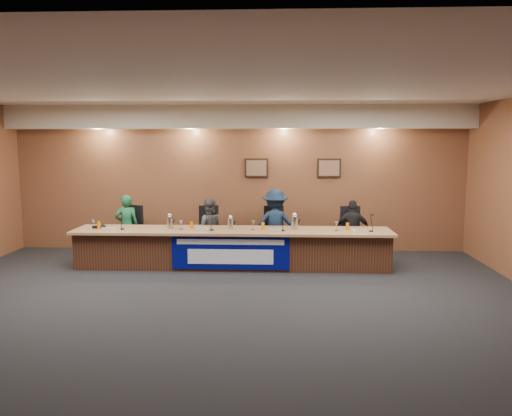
% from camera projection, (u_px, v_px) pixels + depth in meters
% --- Properties ---
extents(floor, '(10.00, 10.00, 0.00)m').
position_uv_depth(floor, '(218.00, 307.00, 7.36)').
color(floor, black).
rests_on(floor, ground).
extents(ceiling, '(10.00, 8.00, 0.04)m').
position_uv_depth(ceiling, '(215.00, 86.00, 6.94)').
color(ceiling, silver).
rests_on(ceiling, wall_back).
extents(wall_back, '(10.00, 0.04, 3.20)m').
position_uv_depth(wall_back, '(239.00, 179.00, 11.11)').
color(wall_back, brown).
rests_on(wall_back, floor).
extents(soffit, '(10.00, 0.50, 0.50)m').
position_uv_depth(soffit, '(237.00, 117.00, 10.69)').
color(soffit, beige).
rests_on(soffit, wall_back).
extents(dais_body, '(6.00, 0.80, 0.70)m').
position_uv_depth(dais_body, '(232.00, 249.00, 9.69)').
color(dais_body, '#422214').
rests_on(dais_body, floor).
extents(dais_top, '(6.10, 0.95, 0.05)m').
position_uv_depth(dais_top, '(232.00, 231.00, 9.60)').
color(dais_top, '#9A7048').
rests_on(dais_top, dais_body).
extents(banner, '(2.20, 0.02, 0.65)m').
position_uv_depth(banner, '(230.00, 252.00, 9.28)').
color(banner, '#010665').
rests_on(banner, dais_body).
extents(banner_text_upper, '(2.00, 0.01, 0.10)m').
position_uv_depth(banner_text_upper, '(230.00, 242.00, 9.24)').
color(banner_text_upper, silver).
rests_on(banner_text_upper, banner).
extents(banner_text_lower, '(1.60, 0.01, 0.28)m').
position_uv_depth(banner_text_lower, '(230.00, 257.00, 9.28)').
color(banner_text_lower, silver).
rests_on(banner_text_lower, banner).
extents(wall_photo_left, '(0.52, 0.04, 0.42)m').
position_uv_depth(wall_photo_left, '(256.00, 168.00, 11.03)').
color(wall_photo_left, black).
rests_on(wall_photo_left, wall_back).
extents(wall_photo_right, '(0.52, 0.04, 0.42)m').
position_uv_depth(wall_photo_right, '(329.00, 168.00, 10.96)').
color(wall_photo_right, black).
rests_on(wall_photo_right, wall_back).
extents(panelist_a, '(0.54, 0.40, 1.33)m').
position_uv_depth(panelist_a, '(127.00, 226.00, 10.48)').
color(panelist_a, '#165530').
rests_on(panelist_a, floor).
extents(panelist_b, '(0.67, 0.56, 1.26)m').
position_uv_depth(panelist_b, '(209.00, 228.00, 10.41)').
color(panelist_b, '#454448').
rests_on(panelist_b, floor).
extents(panelist_c, '(0.95, 0.57, 1.45)m').
position_uv_depth(panelist_c, '(275.00, 224.00, 10.34)').
color(panelist_c, '#102037').
rests_on(panelist_c, floor).
extents(panelist_d, '(0.76, 0.39, 1.24)m').
position_uv_depth(panelist_d, '(353.00, 230.00, 10.28)').
color(panelist_d, black).
rests_on(panelist_d, floor).
extents(office_chair_a, '(0.63, 0.63, 0.08)m').
position_uv_depth(office_chair_a, '(129.00, 234.00, 10.60)').
color(office_chair_a, black).
rests_on(office_chair_a, floor).
extents(office_chair_b, '(0.56, 0.56, 0.08)m').
position_uv_depth(office_chair_b, '(209.00, 235.00, 10.53)').
color(office_chair_b, black).
rests_on(office_chair_b, floor).
extents(office_chair_c, '(0.54, 0.54, 0.08)m').
position_uv_depth(office_chair_c, '(275.00, 235.00, 10.47)').
color(office_chair_c, black).
rests_on(office_chair_c, floor).
extents(office_chair_d, '(0.51, 0.51, 0.08)m').
position_uv_depth(office_chair_d, '(352.00, 236.00, 10.40)').
color(office_chair_d, black).
rests_on(office_chair_d, floor).
extents(nameplate_a, '(0.24, 0.08, 0.10)m').
position_uv_depth(nameplate_a, '(108.00, 229.00, 9.42)').
color(nameplate_a, white).
rests_on(nameplate_a, dais_top).
extents(microphone_a, '(0.07, 0.07, 0.02)m').
position_uv_depth(microphone_a, '(122.00, 229.00, 9.58)').
color(microphone_a, black).
rests_on(microphone_a, dais_top).
extents(juice_glass_a, '(0.06, 0.06, 0.15)m').
position_uv_depth(juice_glass_a, '(99.00, 225.00, 9.61)').
color(juice_glass_a, orange).
rests_on(juice_glass_a, dais_top).
extents(water_glass_a, '(0.08, 0.08, 0.18)m').
position_uv_depth(water_glass_a, '(94.00, 224.00, 9.68)').
color(water_glass_a, silver).
rests_on(water_glass_a, dais_top).
extents(nameplate_b, '(0.24, 0.08, 0.10)m').
position_uv_depth(nameplate_b, '(201.00, 229.00, 9.40)').
color(nameplate_b, white).
rests_on(nameplate_b, dais_top).
extents(microphone_b, '(0.07, 0.07, 0.02)m').
position_uv_depth(microphone_b, '(212.00, 230.00, 9.49)').
color(microphone_b, black).
rests_on(microphone_b, dais_top).
extents(juice_glass_b, '(0.06, 0.06, 0.15)m').
position_uv_depth(juice_glass_b, '(192.00, 225.00, 9.60)').
color(juice_glass_b, orange).
rests_on(juice_glass_b, dais_top).
extents(water_glass_b, '(0.08, 0.08, 0.18)m').
position_uv_depth(water_glass_b, '(181.00, 225.00, 9.57)').
color(water_glass_b, silver).
rests_on(water_glass_b, dais_top).
extents(nameplate_c, '(0.24, 0.08, 0.10)m').
position_uv_depth(nameplate_c, '(275.00, 230.00, 9.27)').
color(nameplate_c, white).
rests_on(nameplate_c, dais_top).
extents(microphone_c, '(0.07, 0.07, 0.02)m').
position_uv_depth(microphone_c, '(283.00, 230.00, 9.43)').
color(microphone_c, black).
rests_on(microphone_c, dais_top).
extents(juice_glass_c, '(0.06, 0.06, 0.15)m').
position_uv_depth(juice_glass_c, '(263.00, 226.00, 9.52)').
color(juice_glass_c, orange).
rests_on(juice_glass_c, dais_top).
extents(water_glass_c, '(0.08, 0.08, 0.18)m').
position_uv_depth(water_glass_c, '(253.00, 225.00, 9.54)').
color(water_glass_c, silver).
rests_on(water_glass_c, dais_top).
extents(nameplate_d, '(0.24, 0.08, 0.10)m').
position_uv_depth(nameplate_d, '(361.00, 230.00, 9.24)').
color(nameplate_d, white).
rests_on(nameplate_d, dais_top).
extents(microphone_d, '(0.07, 0.07, 0.02)m').
position_uv_depth(microphone_d, '(371.00, 231.00, 9.36)').
color(microphone_d, black).
rests_on(microphone_d, dais_top).
extents(juice_glass_d, '(0.06, 0.06, 0.15)m').
position_uv_depth(juice_glass_d, '(347.00, 227.00, 9.46)').
color(juice_glass_d, orange).
rests_on(juice_glass_d, dais_top).
extents(water_glass_d, '(0.08, 0.08, 0.18)m').
position_uv_depth(water_glass_d, '(336.00, 226.00, 9.44)').
color(water_glass_d, silver).
rests_on(water_glass_d, dais_top).
extents(carafe_left, '(0.12, 0.12, 0.25)m').
position_uv_depth(carafe_left, '(170.00, 223.00, 9.62)').
color(carafe_left, silver).
rests_on(carafe_left, dais_top).
extents(carafe_mid, '(0.11, 0.11, 0.22)m').
position_uv_depth(carafe_mid, '(231.00, 224.00, 9.60)').
color(carafe_mid, silver).
rests_on(carafe_mid, dais_top).
extents(carafe_right, '(0.13, 0.13, 0.26)m').
position_uv_depth(carafe_right, '(295.00, 223.00, 9.58)').
color(carafe_right, silver).
rests_on(carafe_right, dais_top).
extents(speakerphone, '(0.32, 0.32, 0.05)m').
position_uv_depth(speakerphone, '(101.00, 227.00, 9.75)').
color(speakerphone, black).
rests_on(speakerphone, dais_top).
extents(paper_stack, '(0.26, 0.33, 0.01)m').
position_uv_depth(paper_stack, '(359.00, 231.00, 9.42)').
color(paper_stack, white).
rests_on(paper_stack, dais_top).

